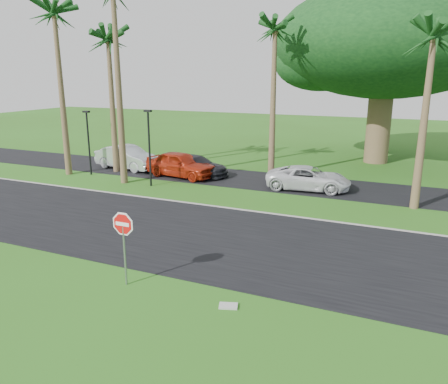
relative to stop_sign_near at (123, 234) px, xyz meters
name	(u,v)px	position (x,y,z in m)	size (l,w,h in m)	color
ground	(162,250)	(-0.50, 3.00, -1.77)	(120.00, 120.00, 0.00)	#2C5A16
road	(186,233)	(-0.50, 5.00, -1.76)	(120.00, 8.00, 0.02)	black
parking_strip	(264,181)	(-0.50, 15.50, -1.76)	(120.00, 5.00, 0.02)	black
curb	(224,207)	(-0.50, 9.05, -1.74)	(120.00, 0.12, 0.06)	gray
stop_sign_near	(123,234)	(0.00, 0.00, 0.00)	(1.05, 0.07, 2.62)	gray
palm_left_far	(54,18)	(-13.50, 12.00, 8.36)	(5.00, 5.00, 11.50)	brown
palm_left_mid	(108,43)	(-11.00, 14.00, 6.90)	(5.00, 5.00, 10.00)	brown
palm_center	(275,33)	(-0.50, 17.00, 7.39)	(5.00, 5.00, 10.50)	brown
palm_right_near	(434,41)	(8.50, 13.00, 6.42)	(5.00, 5.00, 9.50)	brown
canopy_tree	(386,42)	(5.50, 25.00, 7.17)	(16.50, 16.50, 13.12)	brown
streetlight_left	(88,138)	(-12.00, 12.50, 0.72)	(0.45, 0.25, 4.34)	black
streetlight_right	(149,143)	(-6.50, 11.50, 0.88)	(0.45, 0.25, 4.64)	black
car_silver	(127,158)	(-10.76, 15.02, -0.94)	(1.77, 5.09, 1.68)	silver
car_red	(181,165)	(-5.98, 14.37, -0.93)	(2.00, 4.97, 1.69)	#A5220D
car_dark	(196,166)	(-5.25, 15.14, -1.10)	(1.89, 4.64, 1.35)	black
car_minivan	(308,178)	(2.62, 14.47, -1.09)	(2.28, 4.95, 1.37)	silver
utility_slab	(228,306)	(3.63, 0.02, -1.74)	(0.55, 0.35, 0.06)	#A6A89F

